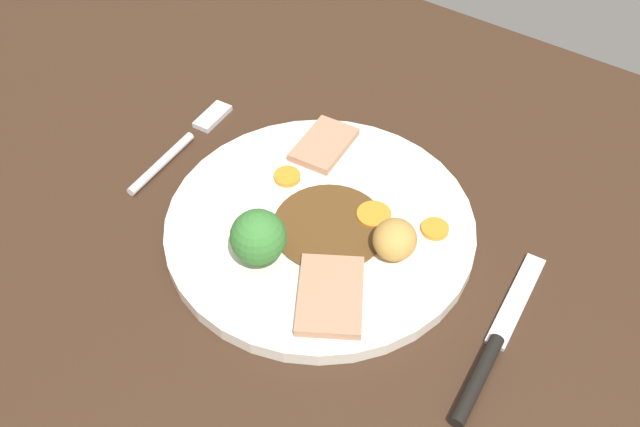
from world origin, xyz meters
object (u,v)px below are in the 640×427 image
at_px(broccoli_floret, 258,238).
at_px(meat_slice_main, 324,144).
at_px(carrot_coin_back, 287,177).
at_px(fork, 185,142).
at_px(knife, 493,348).
at_px(carrot_coin_front, 374,215).
at_px(carrot_coin_side, 435,229).
at_px(dinner_plate, 320,226).
at_px(meat_slice_under, 330,295).
at_px(roast_potato_left, 395,239).

bearing_deg(broccoli_floret, meat_slice_main, 103.21).
distance_m(carrot_coin_back, fork, 0.13).
bearing_deg(knife, broccoli_floret, 96.59).
bearing_deg(fork, knife, -101.09).
xyz_separation_m(meat_slice_main, carrot_coin_front, (0.09, -0.05, -0.00)).
bearing_deg(carrot_coin_side, dinner_plate, -152.24).
relative_size(meat_slice_under, carrot_coin_side, 3.19).
relative_size(roast_potato_left, knife, 0.23).
bearing_deg(broccoli_floret, fork, 152.46).
bearing_deg(fork, carrot_coin_back, -89.79).
bearing_deg(broccoli_floret, dinner_plate, 75.97).
xyz_separation_m(meat_slice_main, fork, (-0.13, -0.07, -0.01)).
distance_m(dinner_plate, meat_slice_under, 0.09).
relative_size(roast_potato_left, broccoli_floret, 0.76).
distance_m(meat_slice_under, fork, 0.25).
bearing_deg(roast_potato_left, dinner_plate, -174.81).
relative_size(dinner_plate, meat_slice_under, 3.57).
bearing_deg(roast_potato_left, meat_slice_under, -103.78).
distance_m(meat_slice_under, carrot_coin_side, 0.12).
bearing_deg(meat_slice_main, carrot_coin_side, -13.85).
relative_size(broccoli_floret, knife, 0.30).
xyz_separation_m(carrot_coin_front, carrot_coin_back, (-0.09, -0.00, -0.00)).
bearing_deg(broccoli_floret, carrot_coin_front, 61.03).
bearing_deg(broccoli_floret, carrot_coin_back, 112.98).
height_order(meat_slice_main, carrot_coin_back, meat_slice_main).
bearing_deg(fork, carrot_coin_front, -90.47).
bearing_deg(carrot_coin_back, roast_potato_left, -9.13).
bearing_deg(carrot_coin_front, meat_slice_main, 149.92).
bearing_deg(carrot_coin_side, meat_slice_under, -107.59).
relative_size(dinner_plate, carrot_coin_back, 11.02).
xyz_separation_m(meat_slice_main, roast_potato_left, (0.13, -0.08, 0.01)).
relative_size(meat_slice_under, carrot_coin_front, 2.50).
xyz_separation_m(roast_potato_left, knife, (0.11, -0.03, -0.03)).
distance_m(dinner_plate, carrot_coin_side, 0.10).
bearing_deg(carrot_coin_back, meat_slice_under, -39.85).
relative_size(dinner_plate, knife, 1.53).
relative_size(carrot_coin_side, knife, 0.13).
xyz_separation_m(dinner_plate, meat_slice_under, (0.06, -0.07, 0.01)).
height_order(dinner_plate, meat_slice_under, meat_slice_under).
bearing_deg(meat_slice_under, fork, 160.27).
bearing_deg(fork, roast_potato_left, -96.54).
xyz_separation_m(roast_potato_left, carrot_coin_front, (-0.04, 0.02, -0.01)).
distance_m(meat_slice_under, broccoli_floret, 0.08).
bearing_deg(meat_slice_main, meat_slice_under, -54.33).
xyz_separation_m(meat_slice_main, broccoli_floret, (0.04, -0.15, 0.03)).
bearing_deg(carrot_coin_back, meat_slice_main, 85.20).
bearing_deg(meat_slice_main, carrot_coin_back, -94.80).
height_order(dinner_plate, fork, dinner_plate).
distance_m(roast_potato_left, carrot_coin_back, 0.13).
xyz_separation_m(meat_slice_under, carrot_coin_back, (-0.11, 0.09, -0.00)).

